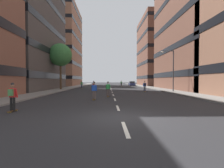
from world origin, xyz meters
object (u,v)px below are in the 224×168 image
object	(u,v)px
skater_2	(94,85)
skater_6	(94,90)
skater_0	(12,95)
street_tree_near	(60,55)
skater_3	(145,86)
skater_5	(94,85)
skater_4	(121,83)
streetlamp_right	(171,66)
parked_car_near	(132,84)
skater_1	(108,88)
skater_7	(82,84)

from	to	relation	value
skater_2	skater_6	size ratio (longest dim) A/B	1.00
skater_0	skater_2	bearing A→B (deg)	83.79
skater_6	street_tree_near	bearing A→B (deg)	115.21
skater_3	skater_5	bearing A→B (deg)	157.91
skater_2	skater_4	size ratio (longest dim) A/B	1.00
skater_3	skater_5	distance (m)	9.46
skater_0	skater_3	distance (m)	21.13
streetlamp_right	skater_4	size ratio (longest dim) A/B	3.65
parked_car_near	skater_4	size ratio (longest dim) A/B	2.47
skater_2	skater_4	world-z (taller)	same
parked_car_near	skater_1	bearing A→B (deg)	-102.38
streetlamp_right	skater_4	bearing A→B (deg)	102.83
skater_6	parked_car_near	bearing A→B (deg)	76.66
street_tree_near	skater_2	world-z (taller)	street_tree_near
parked_car_near	skater_0	world-z (taller)	skater_0
street_tree_near	skater_5	world-z (taller)	street_tree_near
skater_3	skater_7	xyz separation A→B (m)	(-12.40, 12.28, 0.00)
parked_car_near	skater_5	size ratio (longest dim) A/B	2.47
streetlamp_right	skater_5	bearing A→B (deg)	159.08
parked_car_near	street_tree_near	bearing A→B (deg)	-127.89
parked_car_near	street_tree_near	xyz separation A→B (m)	(-17.31, -22.25, 6.17)
street_tree_near	skater_7	distance (m)	9.38
skater_5	skater_0	bearing A→B (deg)	-98.53
street_tree_near	skater_3	distance (m)	17.48
skater_3	skater_5	size ratio (longest dim) A/B	1.00
streetlamp_right	skater_5	world-z (taller)	streetlamp_right
parked_car_near	skater_7	size ratio (longest dim) A/B	2.47
streetlamp_right	skater_5	size ratio (longest dim) A/B	3.65
skater_3	skater_5	xyz separation A→B (m)	(-8.76, 3.56, 0.00)
skater_0	street_tree_near	bearing A→B (deg)	98.77
skater_2	skater_3	bearing A→B (deg)	-40.98
parked_car_near	skater_1	world-z (taller)	skater_1
parked_car_near	skater_1	xyz separation A→B (m)	(-7.94, -36.19, 0.29)
skater_5	skater_7	size ratio (longest dim) A/B	1.00
parked_car_near	skater_6	size ratio (longest dim) A/B	2.47
street_tree_near	skater_4	distance (m)	23.92
parked_car_near	skater_7	bearing A→B (deg)	-132.39
skater_0	skater_1	size ratio (longest dim) A/B	1.00
skater_2	skater_7	bearing A→B (deg)	126.86
street_tree_near	skater_7	xyz separation A→B (m)	(3.08, 6.65, -5.85)
skater_7	skater_4	bearing A→B (deg)	49.40
streetlamp_right	skater_6	xyz separation A→B (m)	(-11.39, -10.08, -3.15)
street_tree_near	skater_3	size ratio (longest dim) A/B	5.05
parked_car_near	skater_2	bearing A→B (deg)	-118.87
skater_1	skater_7	size ratio (longest dim) A/B	1.00
skater_3	skater_7	bearing A→B (deg)	135.27
skater_7	skater_2	bearing A→B (deg)	-53.14
parked_car_near	streetlamp_right	world-z (taller)	streetlamp_right
street_tree_near	skater_5	xyz separation A→B (m)	(6.71, -2.08, -5.85)
skater_2	skater_6	world-z (taller)	same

